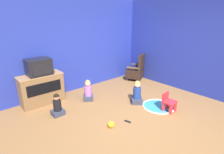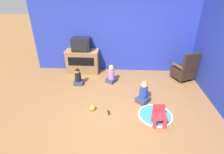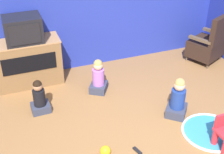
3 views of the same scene
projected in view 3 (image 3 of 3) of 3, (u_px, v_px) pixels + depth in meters
name	position (u px, v px, depth m)	size (l,w,h in m)	color
ground_plane	(159.00, 150.00, 4.07)	(30.00, 30.00, 0.00)	olive
tv_cabinet	(28.00, 62.00, 5.24)	(1.10, 0.47, 0.80)	brown
television	(23.00, 29.00, 4.92)	(0.58, 0.45, 0.42)	black
black_armchair	(208.00, 44.00, 5.94)	(0.76, 0.74, 0.96)	brown
play_mat	(211.00, 132.00, 4.35)	(0.81, 0.81, 0.04)	teal
child_watching_left	(98.00, 78.00, 5.11)	(0.38, 0.39, 0.59)	#33384C
child_watching_center	(39.00, 98.00, 4.65)	(0.28, 0.25, 0.54)	#33384C
child_watching_right	(178.00, 100.00, 4.56)	(0.42, 0.43, 0.63)	#33384C
toy_ball	(105.00, 151.00, 3.96)	(0.14, 0.14, 0.14)	yellow
remote_control	(137.00, 151.00, 4.04)	(0.08, 0.16, 0.02)	black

